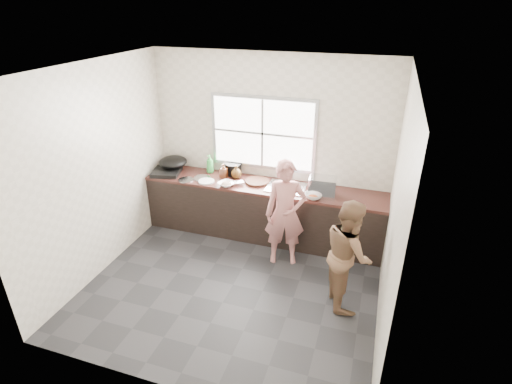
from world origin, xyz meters
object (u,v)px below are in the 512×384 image
(cutting_board, at_px, (257,181))
(bowl_held, at_px, (283,192))
(bowl_mince, at_px, (226,184))
(bottle_green, at_px, (210,164))
(glass_jar, at_px, (224,172))
(woman, at_px, (285,217))
(bowl_crabs, at_px, (313,196))
(black_pot, at_px, (233,169))
(bottle_brown_short, at_px, (236,172))
(wok, at_px, (173,162))
(burner, at_px, (167,172))
(pot_lid_right, at_px, (202,178))
(dish_rack, at_px, (322,187))
(bottle_brown_tall, at_px, (224,171))
(person_side, at_px, (348,254))
(plate_food, at_px, (206,181))
(pot_lid_left, at_px, (186,180))

(cutting_board, height_order, bowl_held, bowl_held)
(bowl_mince, distance_m, bottle_green, 0.59)
(bowl_held, relative_size, glass_jar, 2.38)
(woman, bearing_deg, glass_jar, 132.19)
(bowl_crabs, distance_m, glass_jar, 1.52)
(bowl_held, height_order, black_pot, black_pot)
(bottle_brown_short, relative_size, wok, 0.43)
(burner, bearing_deg, bowl_mince, -6.86)
(bowl_mince, bearing_deg, glass_jar, 116.40)
(cutting_board, relative_size, pot_lid_right, 1.39)
(bowl_crabs, bearing_deg, wok, 172.92)
(bottle_green, bearing_deg, dish_rack, -8.70)
(bowl_held, height_order, bottle_brown_tall, bottle_brown_tall)
(burner, bearing_deg, bottle_brown_short, 9.96)
(person_side, xyz_separation_m, bottle_green, (-2.31, 1.31, 0.33))
(woman, xyz_separation_m, bowl_crabs, (0.31, 0.34, 0.19))
(person_side, distance_m, dish_rack, 1.19)
(bowl_mince, relative_size, bowl_held, 1.12)
(person_side, relative_size, bowl_held, 6.50)
(woman, relative_size, bottle_brown_tall, 6.97)
(woman, height_order, bottle_brown_tall, woman)
(bottle_green, bearing_deg, person_side, -29.58)
(cutting_board, height_order, bowl_crabs, bowl_crabs)
(plate_food, bearing_deg, bowl_held, -1.63)
(wok, distance_m, dish_rack, 2.41)
(bowl_crabs, height_order, black_pot, black_pot)
(pot_lid_right, bearing_deg, black_pot, 37.81)
(glass_jar, distance_m, wok, 0.84)
(black_pot, height_order, bottle_green, bottle_green)
(bowl_held, xyz_separation_m, plate_food, (-1.20, 0.03, -0.02))
(bottle_green, xyz_separation_m, bottle_brown_tall, (0.27, -0.11, -0.05))
(person_side, xyz_separation_m, dish_rack, (-0.50, 1.04, 0.32))
(woman, height_order, pot_lid_left, woman)
(bottle_green, relative_size, bottle_brown_tall, 1.46)
(wok, xyz_separation_m, dish_rack, (2.40, -0.17, -0.01))
(bottle_brown_tall, relative_size, pot_lid_right, 0.78)
(plate_food, xyz_separation_m, burner, (-0.72, 0.09, 0.02))
(plate_food, bearing_deg, bottle_green, 104.54)
(wok, bearing_deg, bowl_mince, -15.67)
(bowl_mince, distance_m, dish_rack, 1.39)
(plate_food, distance_m, glass_jar, 0.38)
(bowl_crabs, bearing_deg, black_pot, 161.89)
(bottle_green, distance_m, bottle_brown_tall, 0.30)
(burner, height_order, dish_rack, dish_rack)
(woman, height_order, bowl_mince, woman)
(burner, relative_size, pot_lid_right, 1.60)
(bottle_brown_tall, bearing_deg, bowl_crabs, -11.04)
(bowl_crabs, bearing_deg, plate_food, 178.72)
(cutting_board, bearing_deg, bowl_mince, -147.04)
(bowl_crabs, relative_size, bottle_brown_tall, 0.97)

